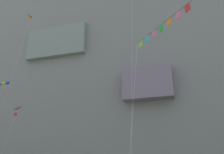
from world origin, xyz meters
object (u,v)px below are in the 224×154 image
object	(u,v)px
kite_windsock_low_right	(4,84)
kite_banner_high_right	(160,31)
kite_delta_upper_right	(29,27)
kite_delta_mid_center	(12,114)

from	to	relation	value
kite_windsock_low_right	kite_banner_high_right	bearing A→B (deg)	-22.89
kite_windsock_low_right	kite_delta_upper_right	world-z (taller)	kite_delta_upper_right
kite_banner_high_right	kite_delta_mid_center	bearing A→B (deg)	148.89
kite_banner_high_right	kite_delta_upper_right	size ratio (longest dim) A/B	0.44
kite_windsock_low_right	kite_delta_upper_right	xyz separation A→B (m)	(-2.73, 7.26, 14.02)
kite_windsock_low_right	kite_delta_mid_center	xyz separation A→B (m)	(-2.30, 5.44, -2.87)
kite_windsock_low_right	kite_delta_mid_center	distance (m)	6.57
kite_windsock_low_right	kite_banner_high_right	distance (m)	24.31
kite_windsock_low_right	kite_banner_high_right	size ratio (longest dim) A/B	1.06
kite_windsock_low_right	kite_delta_upper_right	bearing A→B (deg)	110.64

